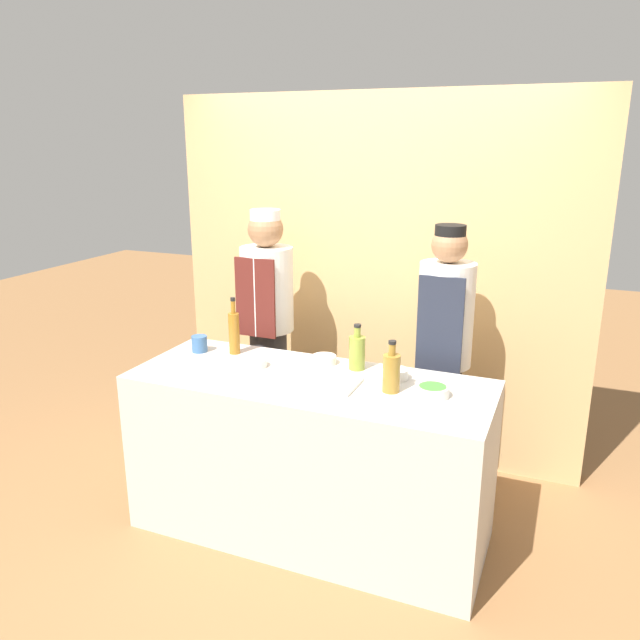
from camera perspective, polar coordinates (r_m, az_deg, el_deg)
The scene contains 14 objects.
ground_plane at distance 3.70m, azimuth -0.92°, elevation -18.55°, with size 14.00×14.00×0.00m, color olive.
cabinet_wall at distance 4.21m, azimuth 5.21°, elevation 3.69°, with size 2.79×0.18×2.40m.
counter at distance 3.46m, azimuth -0.95°, elevation -12.38°, with size 1.90×0.73×0.91m.
sauce_bowl_red at distance 3.47m, azimuth 0.38°, elevation -3.61°, with size 0.14×0.14×0.05m.
sauce_bowl_purple at distance 3.44m, azimuth -6.15°, elevation -3.88°, with size 0.15×0.15×0.04m.
sauce_bowl_white at distance 3.28m, azimuth 7.02°, elevation -4.85°, with size 0.12×0.12×0.05m.
sauce_bowl_green at distance 3.09m, azimuth 10.25°, elevation -6.36°, with size 0.16×0.16×0.05m.
cutting_board at distance 3.18m, azimuth 0.79°, elevation -5.78°, with size 0.29×0.25×0.02m.
bottle_oil at distance 3.37m, azimuth 3.41°, elevation -2.90°, with size 0.09×0.09×0.25m.
bottle_amber at distance 3.64m, azimuth -7.86°, elevation -1.07°, with size 0.06×0.06×0.34m.
bottle_vinegar at distance 3.09m, azimuth 6.52°, elevation -4.75°, with size 0.09×0.09×0.26m.
cup_blue at distance 3.72m, azimuth -10.96°, elevation -2.15°, with size 0.09×0.09×0.10m.
chef_left at distance 4.03m, azimuth -4.80°, elevation -0.80°, with size 0.33×0.33×1.69m.
chef_right at distance 3.68m, azimuth 11.19°, elevation -3.10°, with size 0.32×0.32×1.66m.
Camera 1 is at (1.22, -2.78, 2.11)m, focal length 35.00 mm.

